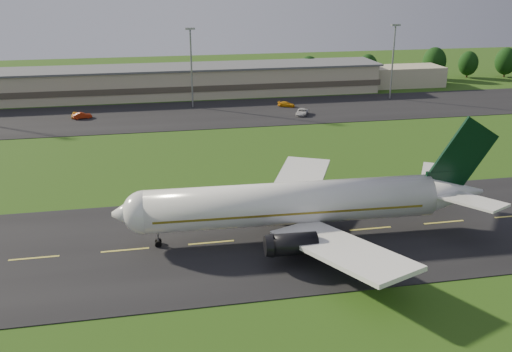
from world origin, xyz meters
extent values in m
plane|color=#224411|center=(0.00, 0.00, 0.00)|extent=(360.00, 360.00, 0.00)
cube|color=black|center=(0.00, 0.00, 0.05)|extent=(220.00, 30.00, 0.10)
cube|color=black|center=(0.00, 72.00, 0.05)|extent=(260.00, 30.00, 0.10)
cylinder|color=white|center=(10.69, 0.00, 4.80)|extent=(38.18, 6.96, 5.60)
sphere|color=white|center=(-8.29, 0.68, 4.80)|extent=(5.60, 5.60, 5.60)
cone|color=white|center=(-10.29, 0.76, 4.80)|extent=(4.19, 5.52, 5.38)
cone|color=white|center=(33.18, -0.81, 4.80)|extent=(9.19, 5.81, 5.49)
cube|color=olive|center=(10.19, 0.02, 4.45)|extent=(35.18, 6.90, 0.28)
cube|color=black|center=(-8.89, 0.71, 5.35)|extent=(2.11, 3.07, 0.65)
cube|color=white|center=(13.80, -11.12, 3.30)|extent=(13.58, 20.22, 2.20)
cube|color=white|center=(14.59, 10.87, 3.30)|extent=(14.63, 20.12, 2.20)
cube|color=white|center=(33.00, -5.81, 5.70)|extent=(7.32, 9.39, 0.91)
cube|color=white|center=(33.36, 4.19, 5.70)|extent=(7.72, 9.36, 0.91)
cube|color=black|center=(31.68, -0.76, 6.60)|extent=(5.02, 0.73, 3.00)
cube|color=black|center=(34.18, -0.85, 10.30)|extent=(9.44, 0.79, 10.55)
cylinder|color=black|center=(8.91, -7.94, 2.90)|extent=(5.69, 2.90, 2.70)
cylinder|color=black|center=(9.48, 8.05, 2.90)|extent=(5.69, 2.90, 2.70)
cube|color=#B6AB8B|center=(0.00, 96.00, 4.00)|extent=(120.00, 15.00, 8.00)
cube|color=#4C4438|center=(0.00, 96.00, 3.20)|extent=(121.00, 15.40, 1.60)
cube|color=#595B60|center=(0.00, 96.00, 8.15)|extent=(122.00, 16.00, 0.50)
cube|color=#B6AB8B|center=(70.00, 98.00, 3.00)|extent=(28.00, 11.00, 6.00)
cylinder|color=gray|center=(5.00, 80.00, 10.00)|extent=(0.44, 0.44, 20.00)
cube|color=gray|center=(5.00, 80.00, 20.10)|extent=(2.40, 1.20, 0.50)
cylinder|color=gray|center=(60.00, 80.00, 10.00)|extent=(0.44, 0.44, 20.00)
cube|color=gray|center=(60.00, 80.00, 20.10)|extent=(2.40, 1.20, 0.50)
cylinder|color=black|center=(-32.93, 105.09, 1.25)|extent=(0.56, 0.56, 2.50)
ellipsoid|color=black|center=(-32.93, 105.09, 4.30)|extent=(5.83, 5.83, 7.29)
cylinder|color=black|center=(43.54, 104.67, 1.42)|extent=(0.56, 0.56, 2.84)
ellipsoid|color=black|center=(43.54, 104.67, 4.90)|extent=(6.64, 6.64, 8.29)
cylinder|color=black|center=(63.99, 107.32, 1.37)|extent=(0.56, 0.56, 2.75)
ellipsoid|color=black|center=(63.99, 107.32, 4.73)|extent=(6.41, 6.41, 8.01)
cylinder|color=black|center=(87.03, 107.00, 1.64)|extent=(0.56, 0.56, 3.28)
ellipsoid|color=black|center=(87.03, 107.00, 5.64)|extent=(7.65, 7.65, 9.56)
cylinder|color=black|center=(99.68, 107.44, 1.38)|extent=(0.56, 0.56, 2.76)
ellipsoid|color=black|center=(99.68, 107.44, 4.76)|extent=(6.45, 6.45, 8.06)
cylinder|color=black|center=(112.63, 105.94, 1.55)|extent=(0.56, 0.56, 3.10)
ellipsoid|color=black|center=(112.63, 105.94, 5.35)|extent=(7.24, 7.24, 9.05)
imported|color=orange|center=(-24.17, 74.42, 0.75)|extent=(1.59, 3.84, 1.30)
imported|color=#9E240A|center=(-22.30, 72.86, 0.83)|extent=(4.68, 2.59, 1.46)
imported|color=silver|center=(30.68, 66.07, 0.85)|extent=(4.51, 5.97, 1.51)
imported|color=orange|center=(29.15, 75.74, 0.75)|extent=(4.81, 3.77, 1.30)
camera|label=1|loc=(-7.34, -66.90, 33.29)|focal=40.00mm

